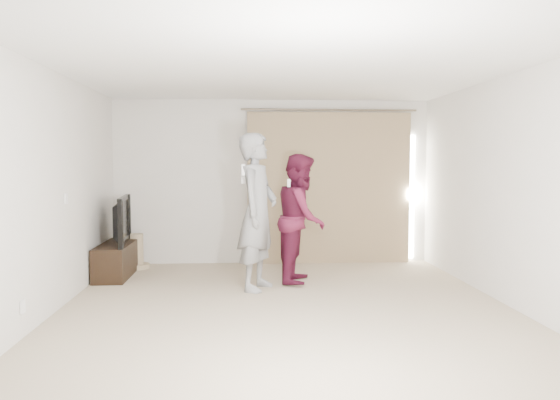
% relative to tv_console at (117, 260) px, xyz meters
% --- Properties ---
extents(floor, '(5.50, 5.50, 0.00)m').
position_rel_tv_console_xyz_m(floor, '(2.27, -1.85, -0.23)').
color(floor, tan).
rests_on(floor, ground).
extents(wall_back, '(5.00, 0.04, 2.60)m').
position_rel_tv_console_xyz_m(wall_back, '(2.27, 0.90, 1.07)').
color(wall_back, silver).
rests_on(wall_back, ground).
extents(wall_left, '(0.04, 5.50, 2.60)m').
position_rel_tv_console_xyz_m(wall_left, '(-0.23, -1.85, 1.07)').
color(wall_left, silver).
rests_on(wall_left, ground).
extents(ceiling, '(5.00, 5.50, 0.01)m').
position_rel_tv_console_xyz_m(ceiling, '(2.27, -1.85, 2.37)').
color(ceiling, white).
rests_on(ceiling, wall_back).
extents(curtain, '(2.80, 0.11, 2.46)m').
position_rel_tv_console_xyz_m(curtain, '(3.18, 0.83, 0.97)').
color(curtain, '#96795B').
rests_on(curtain, ground).
extents(tv_console, '(0.42, 1.21, 0.46)m').
position_rel_tv_console_xyz_m(tv_console, '(0.00, 0.00, 0.00)').
color(tv_console, black).
rests_on(tv_console, ground).
extents(tv, '(0.27, 1.17, 0.67)m').
position_rel_tv_console_xyz_m(tv, '(0.00, 0.00, 0.57)').
color(tv, black).
rests_on(tv, tv_console).
extents(scratching_post, '(0.40, 0.40, 0.53)m').
position_rel_tv_console_xyz_m(scratching_post, '(0.17, 0.55, -0.02)').
color(scratching_post, tan).
rests_on(scratching_post, ground).
extents(person_man, '(0.71, 0.85, 1.98)m').
position_rel_tv_console_xyz_m(person_man, '(1.98, -0.93, 0.76)').
color(person_man, gray).
rests_on(person_man, ground).
extents(person_woman, '(0.83, 0.97, 1.73)m').
position_rel_tv_console_xyz_m(person_woman, '(2.58, -0.52, 0.63)').
color(person_woman, '#57142C').
rests_on(person_woman, ground).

